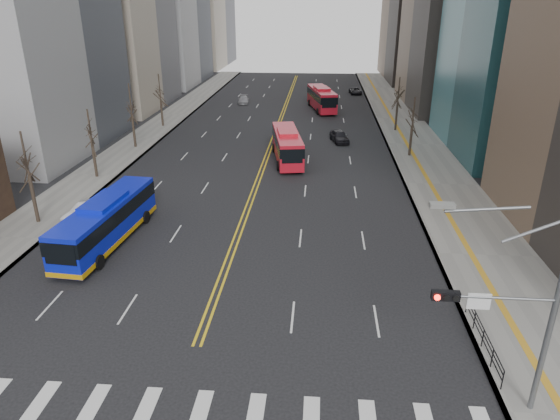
% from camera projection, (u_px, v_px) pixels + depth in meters
% --- Properties ---
extents(sidewalk_right, '(7.00, 130.00, 0.15)m').
position_uv_depth(sidewalk_right, '(415.00, 144.00, 60.65)').
color(sidewalk_right, gray).
rests_on(sidewalk_right, ground).
extents(sidewalk_left, '(5.00, 130.00, 0.15)m').
position_uv_depth(sidewalk_left, '(143.00, 139.00, 63.20)').
color(sidewalk_left, gray).
rests_on(sidewalk_left, ground).
extents(centerline, '(0.55, 100.00, 0.01)m').
position_uv_depth(centerline, '(279.00, 124.00, 71.18)').
color(centerline, gold).
rests_on(centerline, ground).
extents(signal_mast, '(5.37, 0.37, 9.39)m').
position_uv_depth(signal_mast, '(515.00, 313.00, 19.55)').
color(signal_mast, slate).
rests_on(signal_mast, ground).
extents(pedestrian_railing, '(0.06, 6.06, 1.02)m').
position_uv_depth(pedestrian_railing, '(483.00, 335.00, 24.75)').
color(pedestrian_railing, black).
rests_on(pedestrian_railing, sidewalk_right).
extents(street_trees, '(35.20, 47.20, 7.60)m').
position_uv_depth(street_trees, '(192.00, 121.00, 51.04)').
color(street_trees, '#2E231C').
rests_on(street_trees, ground).
extents(blue_bus, '(3.41, 11.78, 3.39)m').
position_uv_depth(blue_bus, '(106.00, 220.00, 35.42)').
color(blue_bus, '#0D1CCC').
rests_on(blue_bus, ground).
extents(red_bus_near, '(4.22, 11.01, 3.42)m').
position_uv_depth(red_bus_near, '(287.00, 144.00, 54.00)').
color(red_bus_near, red).
rests_on(red_bus_near, ground).
extents(red_bus_far, '(4.96, 11.73, 3.62)m').
position_uv_depth(red_bus_far, '(322.00, 97.00, 79.60)').
color(red_bus_far, red).
rests_on(red_bus_far, ground).
extents(car_white, '(2.63, 4.44, 1.38)m').
position_uv_depth(car_white, '(86.00, 212.00, 39.63)').
color(car_white, silver).
rests_on(car_white, ground).
extents(car_dark_mid, '(2.69, 4.56, 1.46)m').
position_uv_depth(car_dark_mid, '(339.00, 136.00, 61.70)').
color(car_dark_mid, black).
rests_on(car_dark_mid, ground).
extents(car_silver, '(2.19, 4.37, 1.22)m').
position_uv_depth(car_silver, '(244.00, 100.00, 85.29)').
color(car_silver, gray).
rests_on(car_silver, ground).
extents(car_dark_far, '(2.45, 4.47, 1.19)m').
position_uv_depth(car_dark_far, '(355.00, 91.00, 93.89)').
color(car_dark_far, black).
rests_on(car_dark_far, ground).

